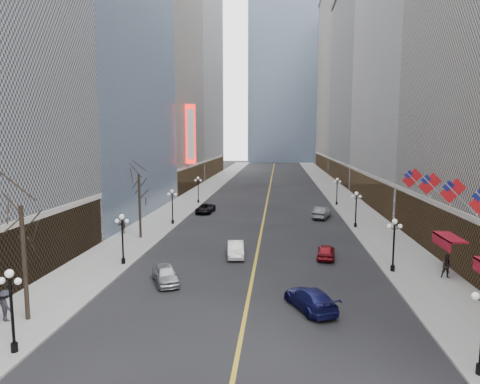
% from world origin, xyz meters
% --- Properties ---
extents(sidewalk_east, '(6.00, 230.00, 0.15)m').
position_xyz_m(sidewalk_east, '(14.00, 70.00, 0.07)').
color(sidewalk_east, gray).
rests_on(sidewalk_east, ground).
extents(sidewalk_west, '(6.00, 230.00, 0.15)m').
position_xyz_m(sidewalk_west, '(-14.00, 70.00, 0.07)').
color(sidewalk_west, gray).
rests_on(sidewalk_west, ground).
extents(lane_line, '(0.25, 200.00, 0.02)m').
position_xyz_m(lane_line, '(0.00, 80.00, 0.01)').
color(lane_line, gold).
rests_on(lane_line, ground).
extents(bldg_east_c, '(26.60, 40.60, 48.80)m').
position_xyz_m(bldg_east_c, '(29.88, 106.00, 24.18)').
color(bldg_east_c, gray).
rests_on(bldg_east_c, ground).
extents(bldg_east_d, '(26.60, 46.60, 62.80)m').
position_xyz_m(bldg_east_d, '(29.90, 149.00, 31.17)').
color(bldg_east_d, '#A29586').
rests_on(bldg_east_d, ground).
extents(bldg_west_c, '(26.60, 30.60, 50.80)m').
position_xyz_m(bldg_west_c, '(-29.88, 87.00, 25.19)').
color(bldg_west_c, '#A29586').
rests_on(bldg_west_c, ground).
extents(bldg_west_d, '(26.60, 38.60, 72.80)m').
position_xyz_m(bldg_west_d, '(-29.92, 121.00, 36.17)').
color(bldg_west_d, beige).
rests_on(bldg_west_d, ground).
extents(streetlamp_east_1, '(1.26, 0.44, 4.52)m').
position_xyz_m(streetlamp_east_1, '(11.80, 30.00, 2.90)').
color(streetlamp_east_1, black).
rests_on(streetlamp_east_1, sidewalk_east).
extents(streetlamp_east_2, '(1.26, 0.44, 4.52)m').
position_xyz_m(streetlamp_east_2, '(11.80, 48.00, 2.90)').
color(streetlamp_east_2, black).
rests_on(streetlamp_east_2, sidewalk_east).
extents(streetlamp_east_3, '(1.26, 0.44, 4.52)m').
position_xyz_m(streetlamp_east_3, '(11.80, 66.00, 2.90)').
color(streetlamp_east_3, black).
rests_on(streetlamp_east_3, sidewalk_east).
extents(streetlamp_west_0, '(1.26, 0.44, 4.52)m').
position_xyz_m(streetlamp_west_0, '(-11.80, 14.00, 2.90)').
color(streetlamp_west_0, black).
rests_on(streetlamp_west_0, sidewalk_west).
extents(streetlamp_west_1, '(1.26, 0.44, 4.52)m').
position_xyz_m(streetlamp_west_1, '(-11.80, 30.00, 2.90)').
color(streetlamp_west_1, black).
rests_on(streetlamp_west_1, sidewalk_west).
extents(streetlamp_west_2, '(1.26, 0.44, 4.52)m').
position_xyz_m(streetlamp_west_2, '(-11.80, 48.00, 2.90)').
color(streetlamp_west_2, black).
rests_on(streetlamp_west_2, sidewalk_west).
extents(streetlamp_west_3, '(1.26, 0.44, 4.52)m').
position_xyz_m(streetlamp_west_3, '(-11.80, 66.00, 2.90)').
color(streetlamp_west_3, black).
rests_on(streetlamp_west_3, sidewalk_west).
extents(flag_3, '(2.87, 0.12, 2.87)m').
position_xyz_m(flag_3, '(15.31, 27.00, 7.29)').
color(flag_3, '#B2B2B7').
rests_on(flag_3, ground).
extents(flag_4, '(2.87, 0.12, 2.87)m').
position_xyz_m(flag_4, '(15.31, 32.00, 7.29)').
color(flag_4, '#B2B2B7').
rests_on(flag_4, ground).
extents(flag_5, '(2.87, 0.12, 2.87)m').
position_xyz_m(flag_5, '(15.31, 37.00, 7.29)').
color(flag_5, '#B2B2B7').
rests_on(flag_5, ground).
extents(awning_c, '(1.40, 4.00, 0.93)m').
position_xyz_m(awning_c, '(16.11, 30.00, 3.08)').
color(awning_c, maroon).
rests_on(awning_c, ground).
extents(theatre_marquee, '(2.00, 0.55, 12.00)m').
position_xyz_m(theatre_marquee, '(-15.88, 80.00, 12.00)').
color(theatre_marquee, red).
rests_on(theatre_marquee, ground).
extents(tree_west_near, '(3.60, 3.60, 7.92)m').
position_xyz_m(tree_west_near, '(-13.50, 18.00, 6.24)').
color(tree_west_near, '#2D231C').
rests_on(tree_west_near, sidewalk_west).
extents(tree_west_far, '(3.60, 3.60, 7.92)m').
position_xyz_m(tree_west_far, '(-13.50, 40.00, 6.24)').
color(tree_west_far, '#2D231C').
rests_on(tree_west_far, sidewalk_west).
extents(car_nb_near, '(3.33, 4.55, 1.44)m').
position_xyz_m(car_nb_near, '(-6.73, 25.64, 0.72)').
color(car_nb_near, '#A5A8AC').
rests_on(car_nb_near, ground).
extents(car_nb_mid, '(2.02, 4.49, 1.43)m').
position_xyz_m(car_nb_mid, '(-2.00, 33.69, 0.72)').
color(car_nb_mid, white).
rests_on(car_nb_mid, ground).
extents(car_nb_far, '(2.61, 5.13, 1.39)m').
position_xyz_m(car_nb_far, '(-9.00, 56.98, 0.69)').
color(car_nb_far, black).
rests_on(car_nb_far, ground).
extents(car_sb_near, '(3.89, 5.38, 1.45)m').
position_xyz_m(car_sb_near, '(4.26, 21.54, 0.72)').
color(car_sb_near, '#14154B').
rests_on(car_sb_near, ground).
extents(car_sb_mid, '(2.16, 4.23, 1.38)m').
position_xyz_m(car_sb_mid, '(6.61, 33.88, 0.69)').
color(car_sb_mid, maroon).
rests_on(car_sb_mid, ground).
extents(car_sb_far, '(3.17, 5.31, 1.65)m').
position_xyz_m(car_sb_far, '(8.18, 54.24, 0.83)').
color(car_sb_far, '#4F5457').
rests_on(car_sb_far, ground).
extents(ped_east_walk, '(1.01, 0.65, 1.95)m').
position_xyz_m(ped_east_walk, '(15.68, 28.51, 1.13)').
color(ped_east_walk, black).
rests_on(ped_east_walk, sidewalk_east).
extents(ped_west_walk, '(1.36, 1.12, 1.98)m').
position_xyz_m(ped_west_walk, '(-14.65, 17.61, 1.14)').
color(ped_west_walk, black).
rests_on(ped_west_walk, sidewalk_west).
extents(ped_west_far, '(1.47, 1.22, 1.61)m').
position_xyz_m(ped_west_far, '(-16.36, 42.08, 0.96)').
color(ped_west_far, '#34281D').
rests_on(ped_west_far, sidewalk_west).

